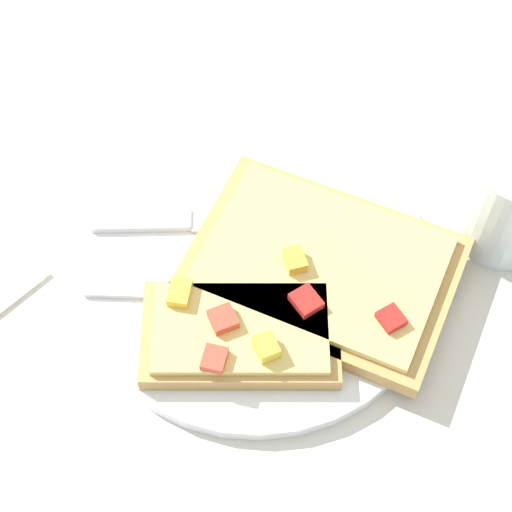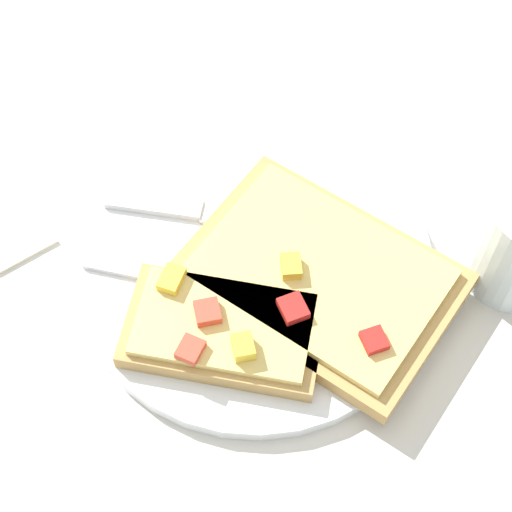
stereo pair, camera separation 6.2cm
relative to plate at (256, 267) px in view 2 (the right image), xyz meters
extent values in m
plane|color=beige|center=(0.00, 0.00, -0.01)|extent=(4.00, 4.00, 0.00)
cylinder|color=white|center=(0.00, 0.00, 0.00)|extent=(0.26, 0.26, 0.01)
cube|color=silver|center=(0.03, 0.06, 0.01)|extent=(0.10, 0.09, 0.01)
cube|color=silver|center=(-0.04, 0.00, 0.01)|extent=(0.05, 0.05, 0.01)
cube|color=silver|center=(-0.08, -0.02, 0.01)|extent=(0.02, 0.02, 0.00)
cube|color=silver|center=(-0.07, -0.02, 0.01)|extent=(0.02, 0.02, 0.00)
cube|color=silver|center=(-0.07, -0.03, 0.01)|extent=(0.02, 0.02, 0.00)
cube|color=silver|center=(-0.06, -0.03, 0.01)|extent=(0.02, 0.02, 0.00)
cube|color=silver|center=(0.09, 0.04, 0.01)|extent=(0.06, 0.06, 0.01)
cube|color=silver|center=(0.02, -0.04, 0.01)|extent=(0.10, 0.10, 0.00)
cube|color=tan|center=(-0.04, -0.03, 0.01)|extent=(0.22, 0.19, 0.01)
cube|color=#E0C16B|center=(-0.04, -0.03, 0.02)|extent=(0.20, 0.17, 0.01)
cube|color=yellow|center=(-0.03, -0.01, 0.03)|extent=(0.02, 0.02, 0.01)
cube|color=red|center=(-0.11, -0.02, 0.03)|extent=(0.02, 0.02, 0.01)
cube|color=red|center=(-0.06, 0.01, 0.03)|extent=(0.02, 0.02, 0.01)
cube|color=tan|center=(-0.04, 0.05, 0.01)|extent=(0.15, 0.15, 0.01)
cube|color=#E0C16B|center=(-0.04, 0.05, 0.02)|extent=(0.13, 0.13, 0.01)
cube|color=#D14733|center=(-0.04, 0.08, 0.03)|extent=(0.02, 0.02, 0.01)
cube|color=#D14733|center=(-0.02, 0.06, 0.03)|extent=(0.02, 0.02, 0.01)
cube|color=yellow|center=(0.01, 0.06, 0.03)|extent=(0.02, 0.03, 0.01)
cube|color=yellow|center=(-0.06, 0.05, 0.03)|extent=(0.02, 0.02, 0.01)
sphere|color=#A9874D|center=(-0.02, -0.05, 0.01)|extent=(0.01, 0.01, 0.01)
sphere|color=tan|center=(0.00, 0.02, 0.01)|extent=(0.01, 0.01, 0.01)
sphere|color=#A58455|center=(0.00, 0.01, 0.01)|extent=(0.01, 0.01, 0.01)
camera|label=1|loc=(-0.23, 0.23, 0.55)|focal=60.00mm
camera|label=2|loc=(-0.27, 0.19, 0.55)|focal=60.00mm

